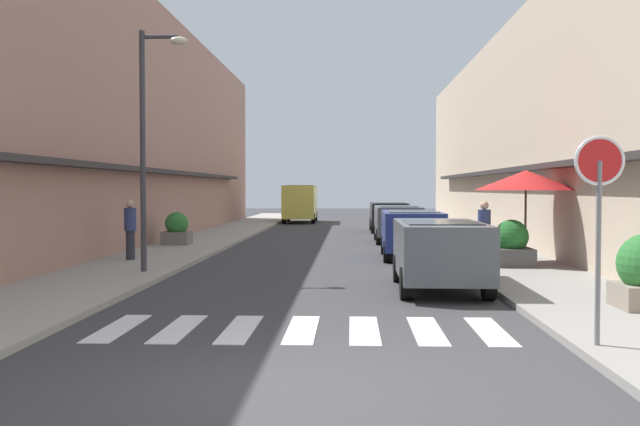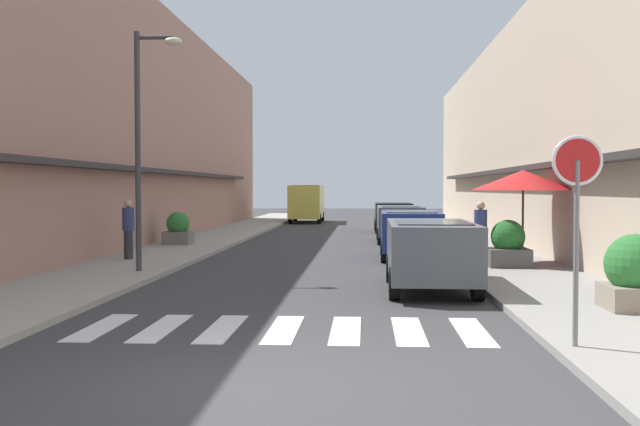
{
  "view_description": "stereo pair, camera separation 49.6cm",
  "coord_description": "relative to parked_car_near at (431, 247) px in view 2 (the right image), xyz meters",
  "views": [
    {
      "loc": [
        0.74,
        -7.47,
        2.16
      ],
      "look_at": [
        -0.33,
        17.13,
        1.31
      ],
      "focal_mm": 39.75,
      "sensor_mm": 36.0,
      "label": 1
    },
    {
      "loc": [
        1.24,
        -7.44,
        2.16
      ],
      "look_at": [
        -0.33,
        17.13,
        1.31
      ],
      "focal_mm": 39.75,
      "sensor_mm": 36.0,
      "label": 2
    }
  ],
  "objects": [
    {
      "name": "parked_car_near",
      "position": [
        0.0,
        0.0,
        0.0
      ],
      "size": [
        1.84,
        4.0,
        1.47
      ],
      "color": "#4C5156",
      "rests_on": "ground_plane"
    },
    {
      "name": "building_row_left",
      "position": [
        -11.71,
        12.25,
        3.73
      ],
      "size": [
        5.5,
        43.57,
        9.3
      ],
      "color": "#A87A6B",
      "rests_on": "ground_plane"
    },
    {
      "name": "parked_car_mid",
      "position": [
        -0.0,
        6.88,
        0.0
      ],
      "size": [
        1.86,
        4.03,
        1.47
      ],
      "color": "navy",
      "rests_on": "ground_plane"
    },
    {
      "name": "planter_corner",
      "position": [
        3.17,
        -2.78,
        -0.19
      ],
      "size": [
        1.02,
        1.02,
        1.28
      ],
      "color": "gray",
      "rests_on": "sidewalk_right"
    },
    {
      "name": "building_row_right",
      "position": [
        6.47,
        12.25,
        3.28
      ],
      "size": [
        5.5,
        43.57,
        8.4
      ],
      "color": "#C6B299",
      "rests_on": "ground_plane"
    },
    {
      "name": "street_lamp",
      "position": [
        -6.8,
        2.17,
        2.76
      ],
      "size": [
        1.19,
        0.28,
        5.89
      ],
      "color": "#38383D",
      "rests_on": "sidewalk_left"
    },
    {
      "name": "delivery_van",
      "position": [
        -5.09,
        29.93,
        0.49
      ],
      "size": [
        2.04,
        5.42,
        2.37
      ],
      "color": "#D8CC4C",
      "rests_on": "ground_plane"
    },
    {
      "name": "parked_car_distant",
      "position": [
        0.0,
        20.26,
        0.0
      ],
      "size": [
        1.82,
        4.06,
        1.47
      ],
      "color": "black",
      "rests_on": "ground_plane"
    },
    {
      "name": "round_street_sign",
      "position": [
        1.34,
        -5.69,
        1.29
      ],
      "size": [
        0.65,
        0.07,
        2.73
      ],
      "color": "slate",
      "rests_on": "sidewalk_right"
    },
    {
      "name": "ground_plane",
      "position": [
        -2.62,
        10.94,
        -0.92
      ],
      "size": [
        101.62,
        101.62,
        0.0
      ],
      "primitive_type": "plane",
      "color": "#38383A"
    },
    {
      "name": "pedestrian_walking_far",
      "position": [
        -8.21,
        5.03,
        0.1
      ],
      "size": [
        0.34,
        0.34,
        1.71
      ],
      "rotation": [
        0.0,
        0.0,
        3.61
      ],
      "color": "#282B33",
      "rests_on": "sidewalk_left"
    },
    {
      "name": "sidewalk_right",
      "position": [
        2.51,
        10.94,
        -0.86
      ],
      "size": [
        2.92,
        64.66,
        0.12
      ],
      "primitive_type": "cube",
      "color": "gray",
      "rests_on": "ground_plane"
    },
    {
      "name": "planter_far",
      "position": [
        -8.25,
        10.58,
        -0.26
      ],
      "size": [
        0.97,
        0.97,
        1.19
      ],
      "color": "slate",
      "rests_on": "sidewalk_left"
    },
    {
      "name": "crosswalk",
      "position": [
        -2.62,
        -4.28,
        -0.91
      ],
      "size": [
        6.15,
        2.2,
        0.01
      ],
      "color": "silver",
      "rests_on": "ground_plane"
    },
    {
      "name": "cafe_umbrella",
      "position": [
        2.92,
        4.66,
        1.46
      ],
      "size": [
        2.8,
        2.8,
        2.55
      ],
      "color": "#262626",
      "rests_on": "sidewalk_right"
    },
    {
      "name": "planter_midblock",
      "position": [
        2.36,
        3.81,
        -0.26
      ],
      "size": [
        1.07,
        1.07,
        1.22
      ],
      "color": "#4C4C4C",
      "rests_on": "sidewalk_right"
    },
    {
      "name": "pedestrian_walking_near",
      "position": [
        1.68,
        4.01,
        0.1
      ],
      "size": [
        0.34,
        0.34,
        1.7
      ],
      "rotation": [
        0.0,
        0.0,
        0.19
      ],
      "color": "#282B33",
      "rests_on": "sidewalk_right"
    },
    {
      "name": "sidewalk_left",
      "position": [
        -7.75,
        10.94,
        -0.86
      ],
      "size": [
        2.92,
        64.66,
        0.12
      ],
      "primitive_type": "cube",
      "color": "#9E998E",
      "rests_on": "ground_plane"
    },
    {
      "name": "parked_car_far",
      "position": [
        0.0,
        13.42,
        -0.0
      ],
      "size": [
        1.82,
        3.97,
        1.47
      ],
      "color": "#4C5156",
      "rests_on": "ground_plane"
    }
  ]
}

